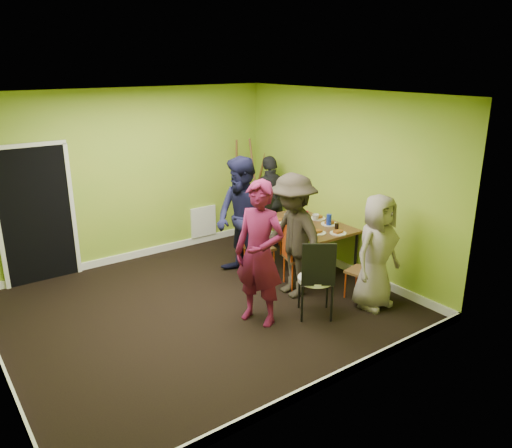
{
  "coord_description": "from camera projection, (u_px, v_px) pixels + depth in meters",
  "views": [
    {
      "loc": [
        -2.96,
        -5.34,
        3.2
      ],
      "look_at": [
        0.88,
        0.0,
        1.03
      ],
      "focal_mm": 35.0,
      "sensor_mm": 36.0,
      "label": 1
    }
  ],
  "objects": [
    {
      "name": "plate_wall_back",
      "position": [
        318.0,
        218.0,
        8.08
      ],
      "size": [
        0.25,
        0.25,
        0.01
      ],
      "primitive_type": "cylinder",
      "color": "white",
      "rests_on": "dining_table"
    },
    {
      "name": "orange_bottle",
      "position": [
        295.0,
        218.0,
        7.97
      ],
      "size": [
        0.03,
        0.03,
        0.08
      ],
      "primitive_type": "cylinder",
      "color": "#DC4614",
      "rests_on": "dining_table"
    },
    {
      "name": "person_back_end",
      "position": [
        270.0,
        202.0,
        8.8
      ],
      "size": [
        0.96,
        0.41,
        1.63
      ],
      "primitive_type": "imported",
      "rotation": [
        0.0,
        0.0,
        3.13
      ],
      "color": "black",
      "rests_on": "ground"
    },
    {
      "name": "chair_front_end",
      "position": [
        366.0,
        267.0,
        6.86
      ],
      "size": [
        0.42,
        0.42,
        0.86
      ],
      "rotation": [
        0.0,
        0.0,
        0.22
      ],
      "color": "#DC4614",
      "rests_on": "ground"
    },
    {
      "name": "ground",
      "position": [
        203.0,
        308.0,
        6.76
      ],
      "size": [
        5.0,
        5.0,
        0.0
      ],
      "primitive_type": "plane",
      "color": "black",
      "rests_on": "ground"
    },
    {
      "name": "cup_a",
      "position": [
        309.0,
        225.0,
        7.59
      ],
      "size": [
        0.14,
        0.14,
        0.11
      ],
      "primitive_type": "imported",
      "color": "white",
      "rests_on": "dining_table"
    },
    {
      "name": "person_standing",
      "position": [
        260.0,
        254.0,
        6.15
      ],
      "size": [
        0.68,
        0.79,
        1.85
      ],
      "primitive_type": "imported",
      "rotation": [
        0.0,
        0.0,
        -1.15
      ],
      "color": "#570F30",
      "rests_on": "ground"
    },
    {
      "name": "glass_back",
      "position": [
        299.0,
        213.0,
        8.22
      ],
      "size": [
        0.06,
        0.06,
        0.09
      ],
      "primitive_type": "cylinder",
      "color": "black",
      "rests_on": "dining_table"
    },
    {
      "name": "plate_near_right",
      "position": [
        317.0,
        233.0,
        7.4
      ],
      "size": [
        0.26,
        0.26,
        0.01
      ],
      "primitive_type": "cylinder",
      "color": "white",
      "rests_on": "dining_table"
    },
    {
      "name": "blue_bottle",
      "position": [
        329.0,
        220.0,
        7.71
      ],
      "size": [
        0.08,
        0.08,
        0.18
      ],
      "primitive_type": "cylinder",
      "color": "#172FAE",
      "rests_on": "dining_table"
    },
    {
      "name": "glass_front",
      "position": [
        337.0,
        226.0,
        7.58
      ],
      "size": [
        0.06,
        0.06,
        0.09
      ],
      "primitive_type": "cylinder",
      "color": "black",
      "rests_on": "dining_table"
    },
    {
      "name": "chair_left_near",
      "position": [
        294.0,
        252.0,
        7.25
      ],
      "size": [
        0.5,
        0.5,
        0.95
      ],
      "rotation": [
        0.0,
        0.0,
        -1.89
      ],
      "color": "#DC4614",
      "rests_on": "ground"
    },
    {
      "name": "easel",
      "position": [
        250.0,
        188.0,
        9.25
      ],
      "size": [
        0.75,
        0.71,
        1.88
      ],
      "color": "brown",
      "rests_on": "ground"
    },
    {
      "name": "dining_table",
      "position": [
        307.0,
        227.0,
        7.86
      ],
      "size": [
        0.9,
        1.5,
        0.75
      ],
      "color": "black",
      "rests_on": "ground"
    },
    {
      "name": "cup_b",
      "position": [
        316.0,
        217.0,
        7.98
      ],
      "size": [
        0.11,
        0.11,
        0.1
      ],
      "primitive_type": "imported",
      "color": "white",
      "rests_on": "dining_table"
    },
    {
      "name": "thermos",
      "position": [
        306.0,
        219.0,
        7.74
      ],
      "size": [
        0.06,
        0.06,
        0.19
      ],
      "primitive_type": "cylinder",
      "color": "white",
      "rests_on": "dining_table"
    },
    {
      "name": "glass_mid",
      "position": [
        292.0,
        218.0,
        7.92
      ],
      "size": [
        0.07,
        0.07,
        0.1
      ],
      "primitive_type": "cylinder",
      "color": "black",
      "rests_on": "dining_table"
    },
    {
      "name": "plate_far_back",
      "position": [
        291.0,
        215.0,
        8.26
      ],
      "size": [
        0.23,
        0.23,
        0.01
      ],
      "primitive_type": "cylinder",
      "color": "white",
      "rests_on": "dining_table"
    },
    {
      "name": "person_front_end",
      "position": [
        377.0,
        252.0,
        6.58
      ],
      "size": [
        0.8,
        0.56,
        1.57
      ],
      "primitive_type": "imported",
      "rotation": [
        0.0,
        0.0,
        0.08
      ],
      "color": "gray",
      "rests_on": "ground"
    },
    {
      "name": "chair_left_far",
      "position": [
        254.0,
        243.0,
        7.62
      ],
      "size": [
        0.46,
        0.45,
        0.96
      ],
      "rotation": [
        0.0,
        0.0,
        -1.72
      ],
      "color": "#DC4614",
      "rests_on": "ground"
    },
    {
      "name": "plate_near_left",
      "position": [
        278.0,
        221.0,
        7.92
      ],
      "size": [
        0.21,
        0.21,
        0.01
      ],
      "primitive_type": "cylinder",
      "color": "white",
      "rests_on": "dining_table"
    },
    {
      "name": "plate_wall_front",
      "position": [
        329.0,
        224.0,
        7.8
      ],
      "size": [
        0.26,
        0.26,
        0.01
      ],
      "primitive_type": "cylinder",
      "color": "white",
      "rests_on": "dining_table"
    },
    {
      "name": "chair_back_end",
      "position": [
        273.0,
        210.0,
        8.72
      ],
      "size": [
        0.47,
        0.54,
        0.99
      ],
      "rotation": [
        0.0,
        0.0,
        3.31
      ],
      "color": "#DC4614",
      "rests_on": "ground"
    },
    {
      "name": "chair_bentwood",
      "position": [
        317.0,
        275.0,
        6.33
      ],
      "size": [
        0.58,
        0.58,
        1.07
      ],
      "rotation": [
        0.0,
        0.0,
        -0.61
      ],
      "color": "black",
      "rests_on": "ground"
    },
    {
      "name": "person_left_far",
      "position": [
        242.0,
        219.0,
        7.43
      ],
      "size": [
        0.79,
        0.97,
        1.87
      ],
      "primitive_type": "imported",
      "rotation": [
        0.0,
        0.0,
        -1.48
      ],
      "color": "#141533",
      "rests_on": "ground"
    },
    {
      "name": "room_walls",
      "position": [
        197.0,
        239.0,
        6.47
      ],
      "size": [
        5.04,
        4.54,
        2.82
      ],
      "color": "#82AE2C",
      "rests_on": "ground"
    },
    {
      "name": "person_left_near",
      "position": [
        293.0,
        236.0,
        6.9
      ],
      "size": [
        0.74,
        1.18,
        1.76
      ],
      "primitive_type": "imported",
      "rotation": [
        0.0,
        0.0,
        -1.65
      ],
      "color": "black",
      "rests_on": "ground"
    },
    {
      "name": "plate_far_front",
      "position": [
        338.0,
        233.0,
        7.38
      ],
      "size": [
        0.25,
        0.25,
        0.01
      ],
      "primitive_type": "cylinder",
      "color": "white",
      "rests_on": "dining_table"
    }
  ]
}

